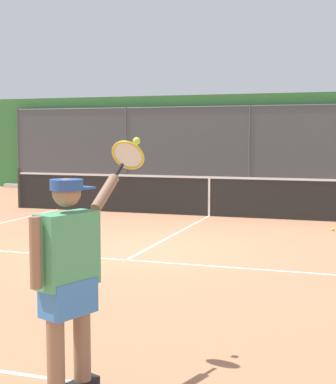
# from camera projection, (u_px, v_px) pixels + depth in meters

# --- Properties ---
(ground_plane) EXTENTS (60.00, 60.00, 0.00)m
(ground_plane) POSITION_uv_depth(u_px,v_px,m) (148.00, 249.00, 9.95)
(ground_plane) COLOR #B27551
(court_line_markings) EXTENTS (8.25, 9.59, 0.01)m
(court_line_markings) POSITION_uv_depth(u_px,v_px,m) (118.00, 264.00, 8.73)
(court_line_markings) COLOR white
(court_line_markings) RESTS_ON ground
(fence_backdrop) EXTENTS (20.35, 1.37, 3.31)m
(fence_backdrop) POSITION_uv_depth(u_px,v_px,m) (253.00, 145.00, 19.50)
(fence_backdrop) COLOR #474C51
(fence_backdrop) RESTS_ON ground
(tennis_net) EXTENTS (10.60, 0.09, 1.07)m
(tennis_net) POSITION_uv_depth(u_px,v_px,m) (209.00, 196.00, 13.95)
(tennis_net) COLOR #2D2D2D
(tennis_net) RESTS_ON ground
(tennis_player) EXTENTS (0.46, 1.37, 1.91)m
(tennis_player) POSITION_uv_depth(u_px,v_px,m) (70.00, 271.00, 4.22)
(tennis_player) COLOR black
(tennis_player) RESTS_ON ground
(tennis_ball_mid_court) EXTENTS (0.07, 0.07, 0.07)m
(tennis_ball_mid_court) POSITION_uv_depth(u_px,v_px,m) (333.00, 229.00, 11.81)
(tennis_ball_mid_court) COLOR #D6E042
(tennis_ball_mid_court) RESTS_ON ground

